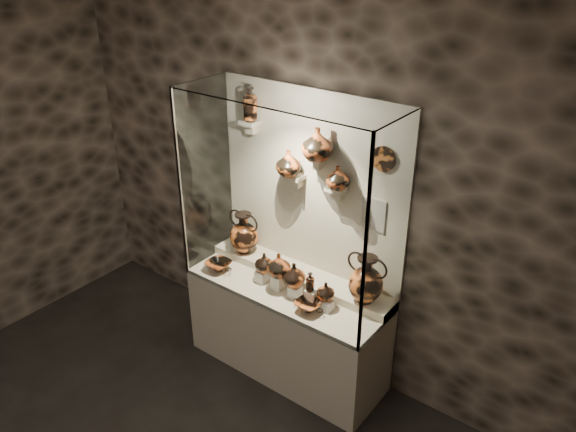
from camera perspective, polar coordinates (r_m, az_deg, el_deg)
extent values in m
cube|color=black|center=(4.43, 2.39, 2.86)|extent=(5.00, 0.02, 3.20)
cube|color=beige|center=(4.84, -0.10, -11.49)|extent=(1.70, 0.60, 0.80)
cube|color=beige|center=(4.59, -0.10, -7.43)|extent=(1.68, 0.58, 0.03)
cube|color=beige|center=(4.69, 1.19, -6.11)|extent=(1.70, 0.25, 0.10)
cube|color=beige|center=(4.43, 2.35, 2.84)|extent=(1.70, 0.03, 1.60)
cube|color=white|center=(3.99, -2.68, -0.03)|extent=(1.70, 0.01, 1.60)
cube|color=white|center=(4.71, -8.36, 4.10)|extent=(0.01, 0.60, 1.60)
cube|color=white|center=(3.80, 10.10, -1.90)|extent=(0.01, 0.60, 1.60)
cube|color=white|center=(3.92, -0.12, 12.00)|extent=(1.70, 0.60, 0.01)
cube|color=gray|center=(4.53, -10.88, 2.92)|extent=(0.02, 0.02, 1.60)
cube|color=gray|center=(3.58, 7.84, -3.68)|extent=(0.02, 0.02, 1.60)
cube|color=silver|center=(4.64, -2.66, -6.12)|extent=(0.09, 0.09, 0.10)
cube|color=silver|center=(4.54, -1.00, -6.67)|extent=(0.09, 0.09, 0.13)
cube|color=silver|center=(4.46, 0.74, -7.61)|extent=(0.09, 0.09, 0.09)
cube|color=silver|center=(4.38, 2.44, -8.16)|extent=(0.09, 0.09, 0.12)
cube|color=silver|center=(4.33, 3.98, -9.01)|extent=(0.09, 0.09, 0.08)
cube|color=beige|center=(4.53, -3.88, 9.45)|extent=(0.14, 0.12, 0.04)
cube|color=beige|center=(4.39, 0.74, 4.04)|extent=(0.14, 0.12, 0.04)
cube|color=beige|center=(4.20, 2.96, 5.90)|extent=(0.10, 0.12, 0.04)
cube|color=beige|center=(4.19, 4.93, 2.80)|extent=(0.14, 0.12, 0.04)
imported|color=#D36328|center=(4.56, -2.39, -4.72)|extent=(0.18, 0.18, 0.17)
imported|color=#953E1A|center=(4.43, -0.92, -5.01)|extent=(0.20, 0.20, 0.20)
imported|color=#D36328|center=(4.40, 0.64, -5.96)|extent=(0.24, 0.24, 0.20)
imported|color=#D36328|center=(4.29, 3.87, -7.59)|extent=(0.18, 0.18, 0.14)
imported|color=#953E1A|center=(4.32, 0.08, 5.40)|extent=(0.25, 0.25, 0.21)
imported|color=#953E1A|center=(4.08, 3.02, 7.32)|extent=(0.28, 0.28, 0.24)
imported|color=#953E1A|center=(4.10, 5.08, 3.90)|extent=(0.20, 0.20, 0.18)
cylinder|color=#984F1E|center=(3.96, 9.58, 5.75)|extent=(0.19, 0.02, 0.19)
cube|color=beige|center=(4.17, 8.66, 0.16)|extent=(0.19, 0.01, 0.25)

